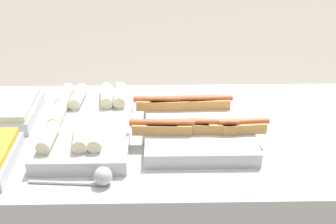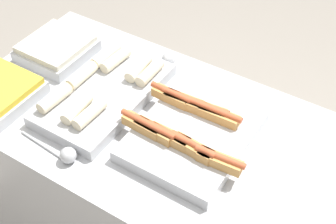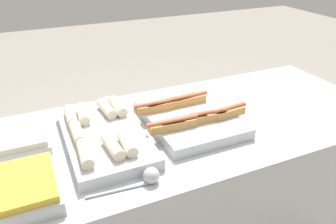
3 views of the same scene
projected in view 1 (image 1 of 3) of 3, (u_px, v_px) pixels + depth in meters
tray_hotdogs at (195, 123)px, 1.67m from camera, size 0.47×0.47×0.10m
tray_wraps at (87, 123)px, 1.67m from camera, size 0.31×0.54×0.10m
tray_side_back at (1, 110)px, 1.75m from camera, size 0.26×0.27×0.07m
serving_spoon_near at (99, 177)px, 1.40m from camera, size 0.26×0.06×0.06m
serving_spoon_far at (117, 89)px, 1.94m from camera, size 0.27×0.06×0.06m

